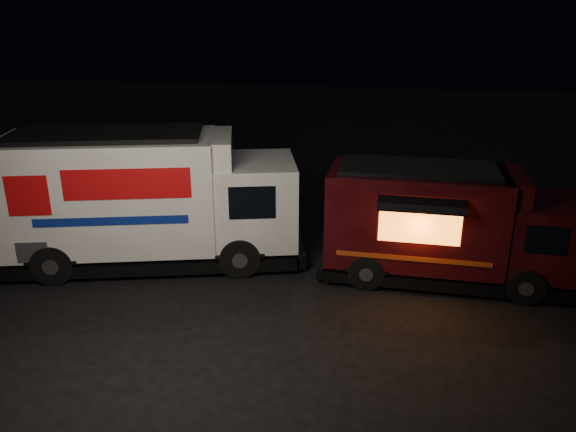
% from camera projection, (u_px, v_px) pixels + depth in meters
% --- Properties ---
extents(ground, '(80.00, 80.00, 0.00)m').
position_uv_depth(ground, '(240.00, 296.00, 13.30)').
color(ground, black).
rests_on(ground, ground).
extents(white_truck, '(8.24, 4.73, 3.54)m').
position_uv_depth(white_truck, '(153.00, 198.00, 14.63)').
color(white_truck, white).
rests_on(white_truck, ground).
extents(red_truck, '(6.20, 2.33, 2.88)m').
position_uv_depth(red_truck, '(448.00, 225.00, 13.75)').
color(red_truck, '#3B0A0E').
rests_on(red_truck, ground).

